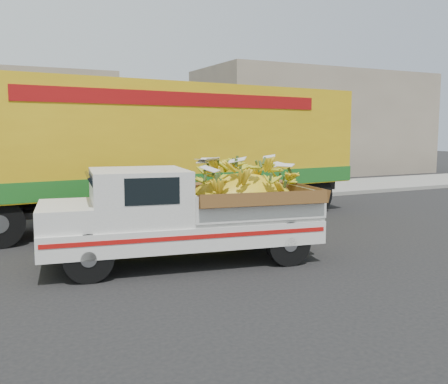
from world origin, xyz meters
name	(u,v)px	position (x,y,z in m)	size (l,w,h in m)	color
ground	(245,265)	(0.00, 0.00, 0.00)	(100.00, 100.00, 0.00)	black
curb	(133,208)	(0.00, 7.50, 0.07)	(60.00, 0.25, 0.15)	gray
sidewalk	(116,200)	(0.00, 9.60, 0.07)	(60.00, 4.00, 0.14)	gray
building_right	(316,124)	(14.00, 16.50, 3.00)	(14.00, 6.00, 6.00)	gray
pickup_truck	(202,211)	(-0.59, 0.68, 0.98)	(5.47, 2.72, 1.83)	black
semi_trailer	(166,146)	(0.29, 5.05, 2.12)	(12.04, 3.59, 3.80)	black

